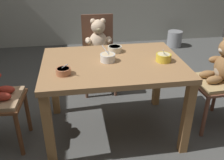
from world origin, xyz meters
TOP-DOWN VIEW (x-y plane):
  - ground_plane at (0.00, 0.00)m, footprint 5.20×5.20m
  - dining_table at (0.00, 0.00)m, footprint 1.17×0.84m
  - teddy_chair_far_center at (-0.03, 0.83)m, footprint 0.40×0.39m
  - teddy_chair_near_right at (0.99, -0.03)m, footprint 0.41×0.43m
  - porridge_bowl_terracotta_near_left at (-0.40, -0.18)m, footprint 0.11×0.11m
  - porridge_bowl_white_center at (-0.04, 0.02)m, footprint 0.13×0.13m
  - porridge_bowl_cream_far_center at (0.05, 0.23)m, footprint 0.13×0.13m
  - porridge_bowl_yellow_near_right at (0.42, -0.05)m, footprint 0.13×0.13m
  - metal_pail at (1.45, 2.15)m, footprint 0.25×0.25m

SIDE VIEW (x-z plane):
  - ground_plane at x=0.00m, z-range -0.04..0.00m
  - metal_pail at x=1.45m, z-range 0.00..0.27m
  - teddy_chair_far_center at x=-0.03m, z-range 0.12..1.00m
  - teddy_chair_near_right at x=0.99m, z-range 0.10..1.03m
  - dining_table at x=0.00m, z-range 0.25..0.95m
  - porridge_bowl_terracotta_near_left at x=-0.40m, z-range 0.67..0.78m
  - porridge_bowl_cream_far_center at x=0.05m, z-range 0.70..0.75m
  - porridge_bowl_white_center at x=-0.04m, z-range 0.67..0.80m
  - porridge_bowl_yellow_near_right at x=0.42m, z-range 0.67..0.80m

